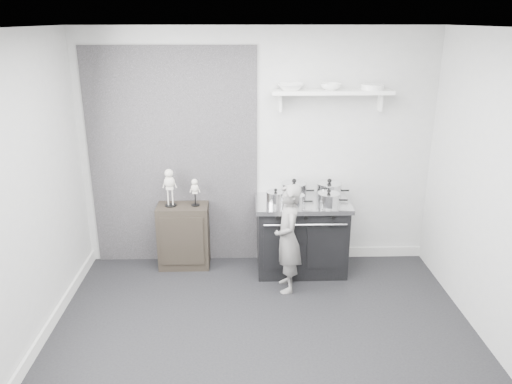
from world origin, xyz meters
TOP-DOWN VIEW (x-y plane):
  - ground at (0.00, 0.00)m, footprint 4.00×4.00m
  - room_shell at (-0.09, 0.15)m, footprint 4.02×3.62m
  - wall_shelf at (0.80, 1.68)m, footprint 1.30×0.26m
  - stove at (0.50, 1.48)m, footprint 1.05×0.65m
  - side_cabinet at (-0.86, 1.61)m, footprint 0.58×0.34m
  - child at (0.30, 1.04)m, footprint 0.31×0.45m
  - pot_front_left at (0.19, 1.37)m, footprint 0.29×0.20m
  - pot_back_left at (0.41, 1.62)m, footprint 0.37×0.29m
  - pot_back_right at (0.81, 1.60)m, footprint 0.37×0.29m
  - pot_front_right at (0.76, 1.32)m, footprint 0.33×0.24m
  - pot_front_center at (0.41, 1.31)m, footprint 0.27×0.18m
  - skeleton_full at (-0.99, 1.61)m, footprint 0.14×0.09m
  - skeleton_torso at (-0.71, 1.61)m, footprint 0.10×0.07m
  - bowl_large at (0.35, 1.67)m, footprint 0.29×0.29m
  - bowl_small at (0.78, 1.67)m, footprint 0.22×0.22m
  - plate_stack at (1.23, 1.67)m, footprint 0.25×0.25m

SIDE VIEW (x-z plane):
  - ground at x=0.00m, z-range 0.00..0.00m
  - side_cabinet at x=-0.86m, z-range 0.00..0.75m
  - stove at x=0.50m, z-range 0.00..0.84m
  - child at x=0.30m, z-range 0.00..1.18m
  - pot_front_center at x=0.41m, z-range 0.83..0.99m
  - pot_front_right at x=0.76m, z-range 0.82..1.01m
  - pot_front_left at x=0.19m, z-range 0.82..1.02m
  - pot_back_left at x=0.41m, z-range 0.82..1.04m
  - pot_back_right at x=0.81m, z-range 0.82..1.04m
  - skeleton_torso at x=-0.71m, z-range 0.75..1.12m
  - skeleton_full at x=-0.99m, z-range 0.75..1.26m
  - room_shell at x=-0.09m, z-range 0.28..2.99m
  - wall_shelf at x=0.80m, z-range 1.89..2.13m
  - plate_stack at x=1.23m, z-range 2.04..2.10m
  - bowl_small at x=0.78m, z-range 2.04..2.11m
  - bowl_large at x=0.35m, z-range 2.04..2.11m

